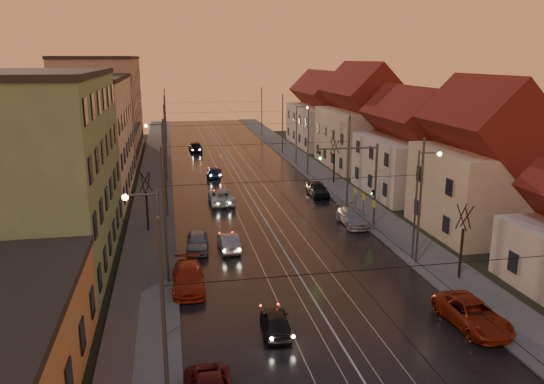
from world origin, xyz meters
TOP-DOWN VIEW (x-y plane):
  - ground at (0.00, 0.00)m, footprint 160.00×160.00m
  - road at (0.00, 40.00)m, footprint 16.00×120.00m
  - sidewalk_left at (-10.00, 40.00)m, footprint 4.00×120.00m
  - sidewalk_right at (10.00, 40.00)m, footprint 4.00×120.00m
  - tram_rail_0 at (-2.20, 40.00)m, footprint 0.06×120.00m
  - tram_rail_1 at (-0.77, 40.00)m, footprint 0.06×120.00m
  - tram_rail_2 at (0.77, 40.00)m, footprint 0.06×120.00m
  - tram_rail_3 at (2.20, 40.00)m, footprint 0.06×120.00m
  - apartment_left_1 at (-17.50, 14.00)m, footprint 10.00×18.00m
  - apartment_left_2 at (-17.50, 34.00)m, footprint 10.00×20.00m
  - apartment_left_3 at (-17.50, 58.00)m, footprint 10.00×24.00m
  - house_right_1 at (17.00, 15.00)m, footprint 8.67×10.20m
  - house_right_2 at (17.00, 28.00)m, footprint 9.18×12.24m
  - house_right_3 at (17.00, 43.00)m, footprint 9.18×14.28m
  - house_right_4 at (17.00, 61.00)m, footprint 9.18×16.32m
  - catenary_pole_l_0 at (-8.60, -6.00)m, footprint 0.16×0.16m
  - catenary_pole_l_1 at (-8.60, 9.00)m, footprint 0.16×0.16m
  - catenary_pole_r_1 at (8.60, 9.00)m, footprint 0.16×0.16m
  - catenary_pole_l_2 at (-8.60, 24.00)m, footprint 0.16×0.16m
  - catenary_pole_r_2 at (8.60, 24.00)m, footprint 0.16×0.16m
  - catenary_pole_l_3 at (-8.60, 39.00)m, footprint 0.16×0.16m
  - catenary_pole_r_3 at (8.60, 39.00)m, footprint 0.16×0.16m
  - catenary_pole_l_4 at (-8.60, 54.00)m, footprint 0.16×0.16m
  - catenary_pole_r_4 at (8.60, 54.00)m, footprint 0.16×0.16m
  - catenary_pole_l_5 at (-8.60, 72.00)m, footprint 0.16×0.16m
  - catenary_pole_r_5 at (8.60, 72.00)m, footprint 0.16×0.16m
  - street_lamp_0 at (-9.10, 2.00)m, footprint 1.75×0.32m
  - street_lamp_1 at (9.10, 10.00)m, footprint 1.75×0.32m
  - street_lamp_2 at (-9.10, 30.00)m, footprint 1.75×0.32m
  - street_lamp_3 at (9.10, 46.00)m, footprint 1.75×0.32m
  - traffic_light_mast at (7.99, 18.00)m, footprint 5.30×0.32m
  - bare_tree_0 at (-10.20, 20.00)m, footprint 1.09×1.09m
  - bare_tree_1 at (10.20, 6.00)m, footprint 1.09×1.09m
  - bare_tree_2 at (10.40, 34.00)m, footprint 1.09×1.09m
  - driving_car_0 at (-3.03, 1.51)m, footprint 1.75×3.74m
  - driving_car_1 at (-4.06, 14.43)m, footprint 1.50×4.00m
  - driving_car_2 at (-3.29, 27.78)m, footprint 2.39×5.14m
  - driving_car_3 at (-2.95, 39.96)m, footprint 2.25×4.41m
  - driving_car_4 at (-4.21, 58.61)m, footprint 2.09×4.70m
  - parked_left_2 at (-7.35, 7.99)m, footprint 2.11×5.01m
  - parked_left_3 at (-6.39, 14.85)m, footprint 1.93×4.20m
  - parked_right_0 at (7.60, 0.15)m, footprint 2.62×5.25m
  - parked_right_1 at (7.31, 18.63)m, footprint 2.08×4.88m
  - parked_right_2 at (7.00, 28.84)m, footprint 1.78×4.40m

SIDE VIEW (x-z plane):
  - ground at x=0.00m, z-range 0.00..0.00m
  - road at x=0.00m, z-range 0.00..0.04m
  - tram_rail_0 at x=-2.20m, z-range 0.04..0.07m
  - tram_rail_1 at x=-0.77m, z-range 0.04..0.07m
  - tram_rail_2 at x=0.77m, z-range 0.04..0.07m
  - tram_rail_3 at x=2.20m, z-range 0.04..0.07m
  - sidewalk_left at x=-10.00m, z-range 0.00..0.15m
  - sidewalk_right at x=10.00m, z-range 0.00..0.15m
  - driving_car_3 at x=-2.95m, z-range 0.00..1.22m
  - driving_car_0 at x=-3.03m, z-range 0.00..1.24m
  - driving_car_1 at x=-4.06m, z-range 0.00..1.31m
  - parked_left_3 at x=-6.39m, z-range 0.00..1.39m
  - parked_right_1 at x=7.31m, z-range 0.00..1.40m
  - driving_car_2 at x=-3.29m, z-range 0.00..1.42m
  - parked_right_0 at x=7.60m, z-range 0.00..1.43m
  - parked_left_2 at x=-7.35m, z-range 0.00..1.44m
  - parked_right_2 at x=7.00m, z-range 0.00..1.50m
  - driving_car_4 at x=-4.21m, z-range 0.00..1.57m
  - bare_tree_0 at x=-10.20m, z-range -0.07..5.04m
  - bare_tree_1 at x=10.20m, z-range -0.07..5.04m
  - bare_tree_2 at x=10.40m, z-range -0.07..5.04m
  - catenary_pole_l_0 at x=-8.60m, z-range 0.00..9.00m
  - catenary_pole_l_1 at x=-8.60m, z-range 0.00..9.00m
  - catenary_pole_r_1 at x=8.60m, z-range 0.00..9.00m
  - catenary_pole_l_2 at x=-8.60m, z-range 0.00..9.00m
  - catenary_pole_r_2 at x=8.60m, z-range 0.00..9.00m
  - catenary_pole_l_3 at x=-8.60m, z-range 0.00..9.00m
  - catenary_pole_r_3 at x=8.60m, z-range 0.00..9.00m
  - catenary_pole_l_4 at x=-8.60m, z-range 0.00..9.00m
  - catenary_pole_r_4 at x=8.60m, z-range 0.00..9.00m
  - catenary_pole_l_5 at x=-8.60m, z-range 0.00..9.00m
  - catenary_pole_r_5 at x=8.60m, z-range 0.00..9.00m
  - traffic_light_mast at x=7.99m, z-range 1.00..8.20m
  - house_right_2 at x=17.00m, z-range 0.04..9.24m
  - street_lamp_0 at x=-9.10m, z-range 0.89..8.89m
  - street_lamp_1 at x=9.10m, z-range 0.89..8.89m
  - street_lamp_2 at x=-9.10m, z-range 0.89..8.89m
  - street_lamp_3 at x=9.10m, z-range 0.89..8.89m
  - house_right_4 at x=17.00m, z-range 0.05..10.05m
  - house_right_1 at x=17.00m, z-range 0.05..10.85m
  - house_right_3 at x=17.00m, z-range 0.05..11.55m
  - apartment_left_2 at x=-17.50m, z-range 0.00..12.00m
  - apartment_left_1 at x=-17.50m, z-range 0.00..13.00m
  - apartment_left_3 at x=-17.50m, z-range 0.00..14.00m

